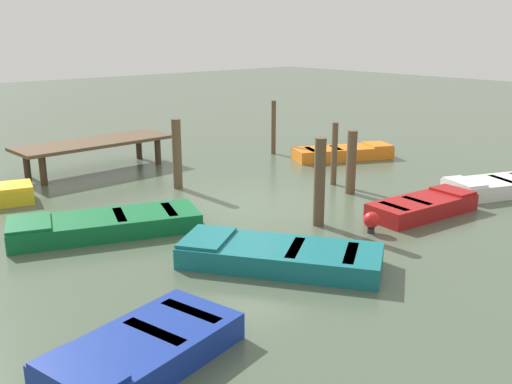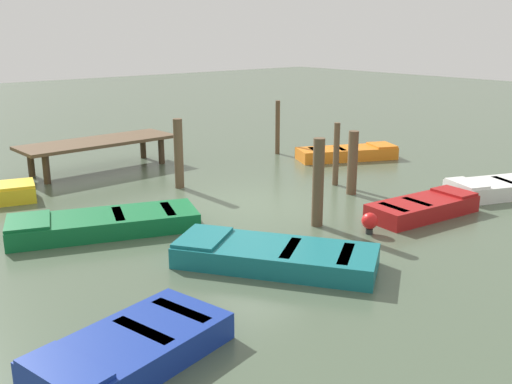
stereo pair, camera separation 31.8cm
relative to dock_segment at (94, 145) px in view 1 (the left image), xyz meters
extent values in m
plane|color=#475642|center=(1.38, -6.17, -0.83)|extent=(80.00, 80.00, 0.00)
cube|color=brown|center=(0.00, 0.00, 0.07)|extent=(4.95, 1.85, 0.10)
cylinder|color=#3C2E20|center=(1.93, 0.65, -0.41)|extent=(0.20, 0.20, 0.85)
cylinder|color=#3C2E20|center=(1.98, -0.51, -0.41)|extent=(0.20, 0.20, 0.85)
cylinder|color=#3C2E20|center=(-1.98, 0.51, -0.41)|extent=(0.20, 0.20, 0.85)
cylinder|color=#3C2E20|center=(-1.93, -0.65, -0.41)|extent=(0.20, 0.20, 0.85)
cube|color=#0F602D|center=(-2.48, -5.60, -0.63)|extent=(4.25, 2.69, 0.40)
cube|color=orange|center=(-2.48, -5.60, -0.49)|extent=(3.58, 2.20, 0.04)
cube|color=#0F602D|center=(-3.95, -5.05, -0.40)|extent=(1.26, 1.46, 0.06)
cube|color=#B06E1E|center=(-2.20, -5.70, -0.45)|extent=(0.56, 1.07, 0.04)
cube|color=#B06E1E|center=(-1.16, -6.09, -0.45)|extent=(0.56, 1.07, 0.04)
cube|color=maroon|center=(3.90, -9.40, -0.63)|extent=(2.97, 1.38, 0.40)
cube|color=black|center=(3.90, -9.40, -0.49)|extent=(2.52, 1.10, 0.04)
cube|color=maroon|center=(5.02, -9.52, -0.40)|extent=(0.73, 1.03, 0.06)
cube|color=black|center=(3.69, -9.37, -0.45)|extent=(0.29, 0.85, 0.04)
cube|color=black|center=(2.90, -9.29, -0.45)|extent=(0.29, 0.85, 0.04)
cube|color=#14666B|center=(-0.83, -9.42, -0.63)|extent=(3.28, 3.91, 0.40)
cube|color=beige|center=(-0.83, -9.42, -0.49)|extent=(2.71, 3.27, 0.04)
cube|color=#14666B|center=(-1.65, -8.21, -0.40)|extent=(1.51, 1.40, 0.06)
cube|color=#9B9789|center=(-0.67, -9.66, -0.45)|extent=(1.02, 0.78, 0.04)
cube|color=#9B9789|center=(-0.09, -10.52, -0.45)|extent=(1.02, 0.78, 0.04)
cube|color=orange|center=(7.24, -3.99, -0.63)|extent=(3.54, 2.45, 0.40)
cube|color=black|center=(7.24, -3.99, -0.49)|extent=(2.97, 2.01, 0.04)
cube|color=orange|center=(8.44, -4.56, -0.40)|extent=(1.10, 1.22, 0.06)
cube|color=black|center=(7.01, -3.88, -0.45)|extent=(0.55, 0.86, 0.04)
cube|color=black|center=(6.17, -3.48, -0.45)|extent=(0.55, 0.86, 0.04)
cube|color=navy|center=(-4.49, -10.66, -0.63)|extent=(2.89, 1.91, 0.40)
cube|color=silver|center=(-4.49, -10.66, -0.49)|extent=(2.44, 1.53, 0.04)
cube|color=navy|center=(-5.51, -10.89, -0.40)|extent=(0.84, 1.32, 0.06)
cube|color=#A4A49F|center=(-4.30, -10.62, -0.45)|extent=(0.43, 1.07, 0.04)
cube|color=#A4A49F|center=(-3.59, -10.46, -0.45)|extent=(0.43, 1.07, 0.04)
cube|color=silver|center=(7.00, -9.65, -0.63)|extent=(2.95, 2.13, 0.40)
cube|color=#334772|center=(7.00, -9.65, -0.49)|extent=(2.48, 1.73, 0.04)
cube|color=silver|center=(6.03, -9.27, -0.40)|extent=(0.95, 1.26, 0.06)
cube|color=navy|center=(7.19, -9.72, -0.45)|extent=(0.54, 0.98, 0.04)
cube|color=gold|center=(-3.14, -1.81, -0.40)|extent=(1.07, 1.18, 0.06)
cylinder|color=brown|center=(1.45, -8.28, 0.18)|extent=(0.26, 0.26, 2.03)
cylinder|color=brown|center=(0.80, -3.48, 0.15)|extent=(0.26, 0.26, 1.96)
cylinder|color=brown|center=(4.41, -6.09, 0.07)|extent=(0.17, 0.17, 1.80)
cylinder|color=brown|center=(4.06, -7.01, 0.03)|extent=(0.27, 0.27, 1.73)
cylinder|color=brown|center=(5.99, -1.80, 0.12)|extent=(0.16, 0.16, 1.91)
cylinder|color=#262626|center=(1.94, -9.40, -0.77)|extent=(0.16, 0.16, 0.12)
sphere|color=red|center=(1.94, -9.40, -0.53)|extent=(0.36, 0.36, 0.36)
camera|label=1|loc=(-7.83, -16.80, 3.51)|focal=40.45mm
camera|label=2|loc=(-7.59, -17.00, 3.51)|focal=40.45mm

